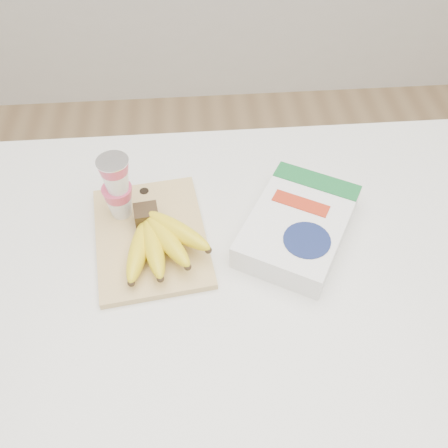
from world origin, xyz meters
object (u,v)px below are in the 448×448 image
object	(u,v)px
bananas	(158,240)
cereal_box	(298,225)
table	(212,378)
cutting_board	(151,236)
yogurt_stack	(117,186)

from	to	relation	value
bananas	cereal_box	distance (m)	0.28
table	bananas	bearing A→B (deg)	149.28
cutting_board	cereal_box	world-z (taller)	cereal_box
bananas	yogurt_stack	size ratio (longest dim) A/B	1.32
table	cereal_box	xyz separation A→B (m)	(0.19, 0.08, 0.52)
table	cereal_box	size ratio (longest dim) A/B	4.02
cutting_board	bananas	bearing A→B (deg)	-71.48
yogurt_stack	cereal_box	xyz separation A→B (m)	(0.36, -0.08, -0.06)
table	cutting_board	size ratio (longest dim) A/B	4.35
cutting_board	cereal_box	bearing A→B (deg)	-9.82
cutting_board	bananas	world-z (taller)	bananas
table	bananas	size ratio (longest dim) A/B	6.65
cereal_box	bananas	bearing A→B (deg)	-145.03
bananas	cereal_box	world-z (taller)	bananas
table	cereal_box	bearing A→B (deg)	22.94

